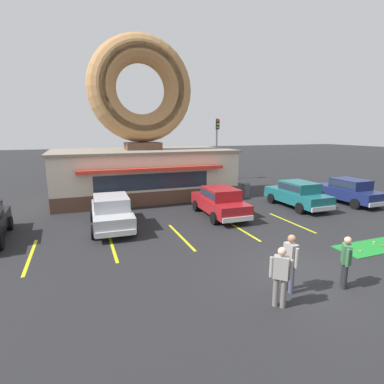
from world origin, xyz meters
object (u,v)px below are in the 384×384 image
at_px(car_silver, 111,211).
at_px(pedestrian_hooded_kid, 346,260).
at_px(trash_bin, 246,190).
at_px(pedestrian_leather_jacket_man, 281,274).
at_px(golf_ball, 374,244).
at_px(car_red, 220,201).
at_px(car_teal, 298,193).
at_px(traffic_light_pole, 217,141).
at_px(car_navy, 349,190).
at_px(pedestrian_blue_sweater_man, 290,260).

relative_size(car_silver, pedestrian_hooded_kid, 2.89).
bearing_deg(trash_bin, pedestrian_leather_jacket_man, -117.04).
bearing_deg(pedestrian_hooded_kid, golf_ball, 28.24).
relative_size(car_red, car_teal, 1.01).
distance_m(car_teal, traffic_light_pole, 11.61).
distance_m(car_navy, pedestrian_hooded_kid, 12.16).
xyz_separation_m(car_navy, pedestrian_blue_sweater_man, (-10.80, -7.71, 0.10)).
distance_m(golf_ball, pedestrian_leather_jacket_man, 6.88).
bearing_deg(pedestrian_blue_sweater_man, car_teal, 48.99).
bearing_deg(car_silver, pedestrian_blue_sweater_man, -62.06).
distance_m(car_teal, pedestrian_blue_sweater_man, 10.65).
xyz_separation_m(car_silver, trash_bin, (9.67, 3.74, -0.37)).
distance_m(car_silver, traffic_light_pole, 16.07).
relative_size(car_navy, car_teal, 1.01).
distance_m(golf_ball, pedestrian_hooded_kid, 4.57).
bearing_deg(car_navy, car_red, 178.54).
bearing_deg(car_silver, car_teal, 0.68).
relative_size(car_teal, trash_bin, 4.68).
xyz_separation_m(car_silver, pedestrian_leather_jacket_man, (3.45, -8.45, 0.06)).
distance_m(pedestrian_hooded_kid, traffic_light_pole, 20.51).
bearing_deg(car_teal, car_red, -179.10).
distance_m(trash_bin, traffic_light_pole, 8.40).
xyz_separation_m(car_red, pedestrian_leather_jacket_man, (-2.36, -8.50, 0.06)).
bearing_deg(pedestrian_leather_jacket_man, traffic_light_pole, 69.23).
height_order(car_teal, pedestrian_blue_sweater_man, pedestrian_blue_sweater_man).
relative_size(car_silver, car_teal, 1.01).
xyz_separation_m(pedestrian_blue_sweater_man, pedestrian_leather_jacket_man, (-0.74, -0.55, -0.04)).
relative_size(pedestrian_blue_sweater_man, pedestrian_hooded_kid, 1.10).
bearing_deg(car_silver, pedestrian_hooded_kid, -54.46).
xyz_separation_m(golf_ball, car_red, (-4.06, 6.20, 0.82)).
bearing_deg(pedestrian_blue_sweater_man, car_silver, 117.94).
bearing_deg(car_navy, traffic_light_pole, 109.13).
bearing_deg(pedestrian_hooded_kid, trash_bin, 72.63).
bearing_deg(pedestrian_leather_jacket_man, trash_bin, 62.96).
xyz_separation_m(car_navy, car_teal, (-3.82, 0.32, 0.00)).
bearing_deg(car_red, trash_bin, 43.73).
xyz_separation_m(car_red, car_silver, (-5.81, -0.05, 0.00)).
height_order(car_red, car_navy, same).
relative_size(golf_ball, trash_bin, 0.04).
relative_size(golf_ball, car_red, 0.01).
relative_size(pedestrian_hooded_kid, pedestrian_leather_jacket_man, 0.95).
height_order(golf_ball, pedestrian_hooded_kid, pedestrian_hooded_kid).
distance_m(car_silver, pedestrian_hooded_kid, 10.17).
relative_size(pedestrian_blue_sweater_man, trash_bin, 1.79).
height_order(car_silver, pedestrian_blue_sweater_man, pedestrian_blue_sweater_man).
distance_m(car_teal, pedestrian_hooded_kid, 9.92).
xyz_separation_m(car_silver, pedestrian_hooded_kid, (5.91, -8.28, 0.01)).
bearing_deg(trash_bin, car_red, -136.27).
bearing_deg(pedestrian_blue_sweater_man, pedestrian_hooded_kid, -12.30).
bearing_deg(pedestrian_leather_jacket_man, pedestrian_hooded_kid, 4.01).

